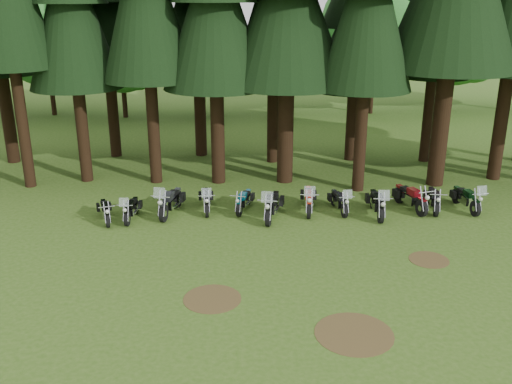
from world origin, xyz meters
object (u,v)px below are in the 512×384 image
(motorcycle_0, at_px, (105,212))
(motorcycle_8, at_px, (377,204))
(motorcycle_6, at_px, (309,200))
(motorcycle_1, at_px, (131,210))
(motorcycle_4, at_px, (244,201))
(motorcycle_3, at_px, (206,201))
(motorcycle_5, at_px, (272,206))
(motorcycle_2, at_px, (171,202))
(motorcycle_11, at_px, (466,199))
(motorcycle_10, at_px, (433,200))
(motorcycle_9, at_px, (410,198))
(motorcycle_7, at_px, (339,202))

(motorcycle_0, xyz_separation_m, motorcycle_8, (11.25, 0.34, 0.10))
(motorcycle_8, bearing_deg, motorcycle_6, 170.68)
(motorcycle_1, xyz_separation_m, motorcycle_4, (4.65, 0.91, -0.01))
(motorcycle_1, xyz_separation_m, motorcycle_6, (7.42, 0.73, 0.07))
(motorcycle_3, height_order, motorcycle_5, motorcycle_5)
(motorcycle_2, xyz_separation_m, motorcycle_5, (4.25, -0.57, -0.00))
(motorcycle_8, xyz_separation_m, motorcycle_11, (3.99, 0.58, -0.03))
(motorcycle_4, height_order, motorcycle_10, motorcycle_10)
(motorcycle_0, relative_size, motorcycle_11, 0.84)
(motorcycle_3, height_order, motorcycle_11, motorcycle_11)
(motorcycle_2, xyz_separation_m, motorcycle_9, (10.25, 0.31, -0.02))
(motorcycle_5, bearing_deg, motorcycle_7, 26.41)
(motorcycle_2, relative_size, motorcycle_8, 1.04)
(motorcycle_5, relative_size, motorcycle_9, 1.06)
(motorcycle_0, bearing_deg, motorcycle_10, -14.68)
(motorcycle_2, height_order, motorcycle_3, motorcycle_2)
(motorcycle_4, height_order, motorcycle_7, motorcycle_7)
(motorcycle_5, relative_size, motorcycle_10, 1.15)
(motorcycle_7, relative_size, motorcycle_11, 0.92)
(motorcycle_6, xyz_separation_m, motorcycle_9, (4.40, 0.11, 0.00))
(motorcycle_4, xyz_separation_m, motorcycle_7, (4.07, -0.25, 0.02))
(motorcycle_4, distance_m, motorcycle_11, 9.57)
(motorcycle_4, relative_size, motorcycle_6, 0.82)
(motorcycle_0, height_order, motorcycle_3, motorcycle_3)
(motorcycle_1, height_order, motorcycle_7, motorcycle_7)
(motorcycle_7, height_order, motorcycle_9, motorcycle_7)
(motorcycle_6, relative_size, motorcycle_11, 1.05)
(motorcycle_10, relative_size, motorcycle_11, 0.95)
(motorcycle_8, relative_size, motorcycle_9, 1.02)
(motorcycle_2, bearing_deg, motorcycle_10, 14.52)
(motorcycle_2, distance_m, motorcycle_11, 12.66)
(motorcycle_0, relative_size, motorcycle_9, 0.81)
(motorcycle_2, bearing_deg, motorcycle_7, 14.37)
(motorcycle_4, xyz_separation_m, motorcycle_11, (9.57, -0.16, 0.06))
(motorcycle_2, distance_m, motorcycle_4, 3.11)
(motorcycle_2, relative_size, motorcycle_3, 1.14)
(motorcycle_4, distance_m, motorcycle_7, 4.08)
(motorcycle_6, bearing_deg, motorcycle_8, -5.76)
(motorcycle_6, xyz_separation_m, motorcycle_10, (5.39, 0.04, -0.05))
(motorcycle_2, bearing_deg, motorcycle_4, 20.34)
(motorcycle_1, bearing_deg, motorcycle_6, 9.44)
(motorcycle_1, bearing_deg, motorcycle_8, 4.79)
(motorcycle_3, relative_size, motorcycle_10, 1.01)
(motorcycle_1, height_order, motorcycle_10, motorcycle_1)
(motorcycle_1, distance_m, motorcycle_5, 5.81)
(motorcycle_0, bearing_deg, motorcycle_5, -17.42)
(motorcycle_2, relative_size, motorcycle_6, 1.04)
(motorcycle_8, bearing_deg, motorcycle_3, 176.11)
(motorcycle_1, bearing_deg, motorcycle_4, 14.91)
(motorcycle_7, bearing_deg, motorcycle_2, 172.46)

